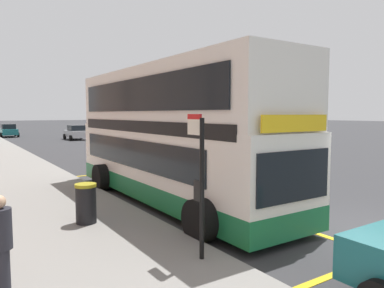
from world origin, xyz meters
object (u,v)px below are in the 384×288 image
at_px(bus_stop_sign, 200,175).
at_px(litter_bin, 86,203).
at_px(parked_car_silver_distant, 76,133).
at_px(double_decker_bus, 171,140).
at_px(parked_car_teal_behind, 8,131).
at_px(pedestrian_waiting_near_sign, 0,243).

xyz_separation_m(bus_stop_sign, litter_bin, (-1.16, 3.41, -1.11)).
bearing_deg(parked_car_silver_distant, double_decker_bus, -102.54).
height_order(bus_stop_sign, parked_car_teal_behind, bus_stop_sign).
bearing_deg(litter_bin, parked_car_silver_distant, 74.89).
relative_size(parked_car_silver_distant, litter_bin, 4.15).
bearing_deg(parked_car_silver_distant, bus_stop_sign, -104.51).
bearing_deg(double_decker_bus, bus_stop_sign, -113.81).
bearing_deg(bus_stop_sign, litter_bin, 108.84).
distance_m(parked_car_teal_behind, parked_car_silver_distant, 11.00).
bearing_deg(pedestrian_waiting_near_sign, bus_stop_sign, -5.67).
distance_m(double_decker_bus, litter_bin, 3.80).
xyz_separation_m(double_decker_bus, pedestrian_waiting_near_sign, (-5.46, -4.41, -1.07)).
bearing_deg(parked_car_silver_distant, pedestrian_waiting_near_sign, -109.78).
xyz_separation_m(double_decker_bus, parked_car_teal_behind, (-0.41, 39.95, -1.26)).
bearing_deg(parked_car_teal_behind, bus_stop_sign, -94.48).
relative_size(parked_car_teal_behind, parked_car_silver_distant, 1.00).
bearing_deg(pedestrian_waiting_near_sign, double_decker_bus, 38.94).
relative_size(bus_stop_sign, pedestrian_waiting_near_sign, 1.75).
relative_size(bus_stop_sign, litter_bin, 2.74).
height_order(bus_stop_sign, pedestrian_waiting_near_sign, bus_stop_sign).
xyz_separation_m(double_decker_bus, bus_stop_sign, (-2.10, -4.75, -0.30)).
height_order(parked_car_teal_behind, litter_bin, parked_car_teal_behind).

